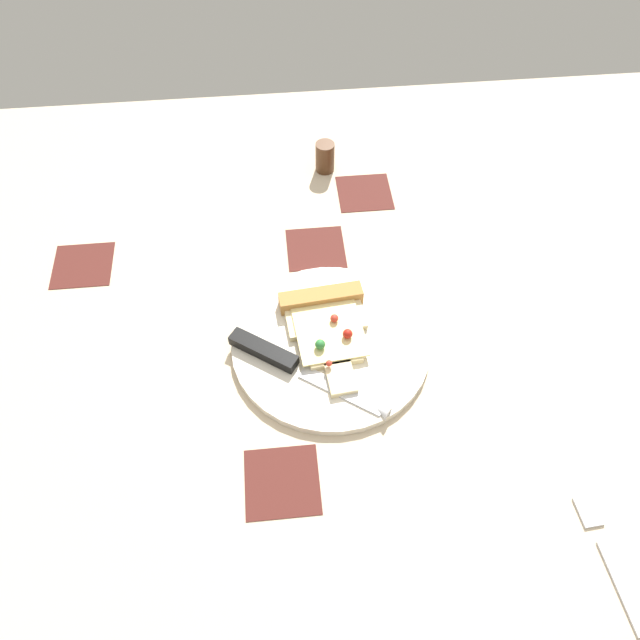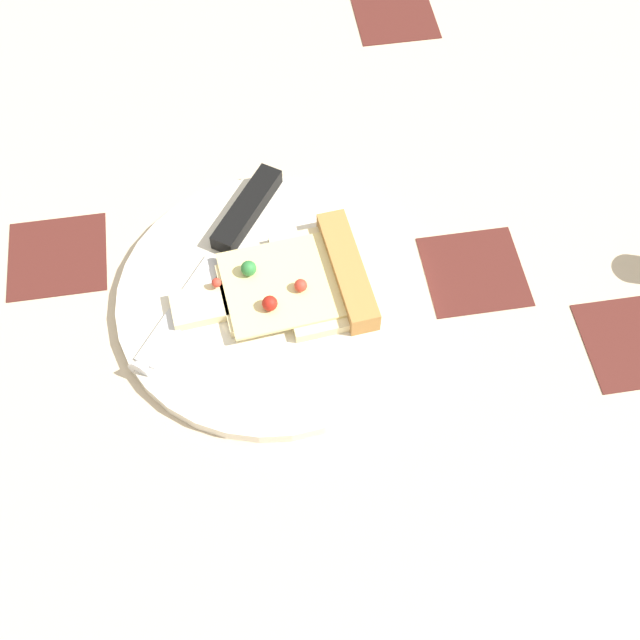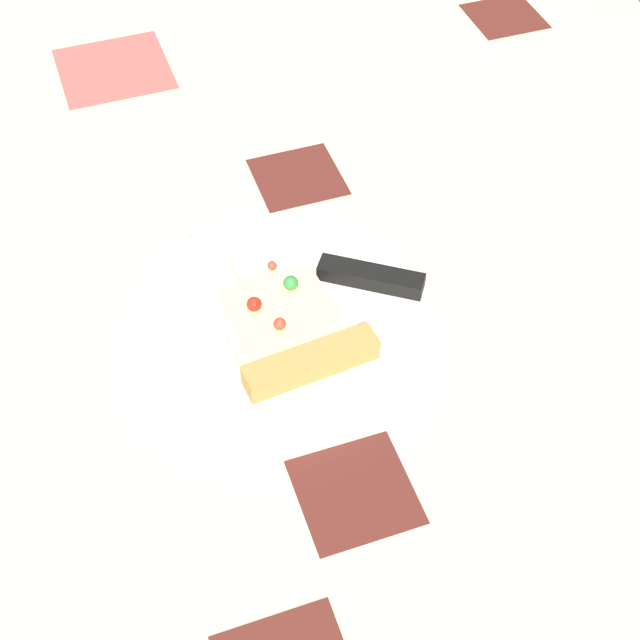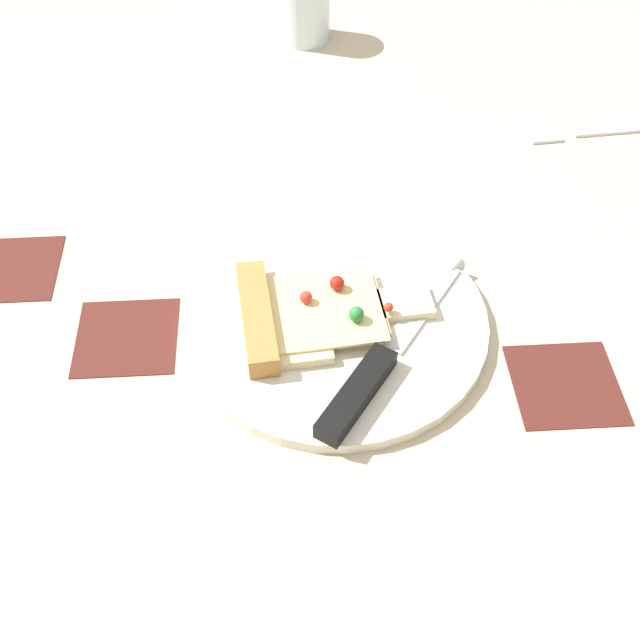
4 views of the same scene
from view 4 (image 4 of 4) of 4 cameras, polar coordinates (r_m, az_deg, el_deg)
name	(u,v)px [view 4 (image 4 of 4)]	position (r cm, az deg, el deg)	size (l,w,h in cm)	color
ground_plane	(394,292)	(76.78, 5.39, 2.02)	(134.86, 134.86, 3.00)	#C6B293
plate	(335,321)	(71.10, 1.11, -0.06)	(27.47, 27.47, 1.18)	silver
pizza_slice	(307,314)	(69.79, -0.95, 0.46)	(18.08, 12.20, 2.69)	beige
knife	(383,358)	(66.95, 4.61, -2.76)	(15.50, 20.86, 2.45)	silver
drinking_glass	(305,8)	(110.77, -1.12, 21.64)	(6.66, 6.66, 8.50)	silver
fork	(586,131)	(98.58, 18.71, 12.81)	(15.39, 2.93, 0.80)	silver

